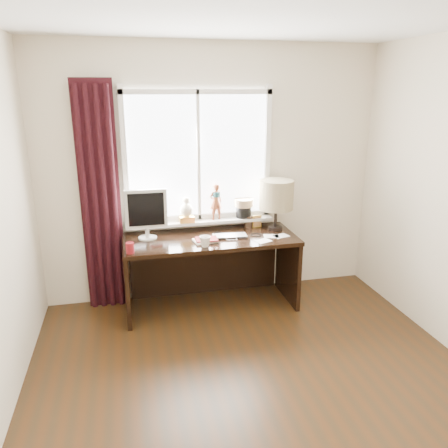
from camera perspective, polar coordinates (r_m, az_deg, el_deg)
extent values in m
cube|color=#302010|center=(3.32, 6.18, -23.31)|extent=(3.50, 4.00, 0.00)
cube|color=beige|center=(4.54, -1.52, 6.42)|extent=(3.50, 0.00, 2.60)
imported|color=silver|center=(4.30, 0.78, -1.58)|extent=(0.35, 0.24, 0.03)
imported|color=white|center=(4.05, -2.49, -2.24)|extent=(0.13, 0.13, 0.11)
cylinder|color=maroon|center=(3.98, -12.17, -3.07)|extent=(0.07, 0.07, 0.10)
cube|color=white|center=(4.46, -3.41, 8.82)|extent=(1.40, 0.02, 1.30)
cube|color=silver|center=(4.57, -3.22, 1.00)|extent=(1.50, 0.05, 0.05)
cube|color=silver|center=(4.39, -3.50, 16.87)|extent=(1.50, 0.05, 0.05)
cube|color=silver|center=(4.38, -12.85, 8.26)|extent=(0.05, 0.05, 1.40)
cube|color=silver|center=(4.61, 5.67, 9.05)|extent=(0.05, 0.05, 1.40)
cube|color=silver|center=(4.44, -3.35, 8.77)|extent=(0.03, 0.05, 1.30)
cube|color=silver|center=(4.54, -3.10, 0.35)|extent=(1.52, 0.18, 0.03)
cylinder|color=#40080B|center=(4.44, -8.95, 1.57)|extent=(0.13, 0.13, 0.23)
cube|color=gold|center=(4.47, -4.89, 0.66)|extent=(0.15, 0.12, 0.06)
sphere|color=beige|center=(4.44, -4.92, 1.83)|extent=(0.13, 0.13, 0.13)
sphere|color=beige|center=(4.42, -4.95, 3.08)|extent=(0.07, 0.07, 0.07)
imported|color=brown|center=(4.51, -1.03, 2.93)|extent=(0.15, 0.11, 0.38)
cylinder|color=#1E4C51|center=(4.48, -1.01, 3.92)|extent=(0.10, 0.10, 0.05)
cylinder|color=black|center=(4.61, 2.60, 1.61)|extent=(0.16, 0.16, 0.12)
cylinder|color=#8C6B4C|center=(4.59, 2.62, 2.82)|extent=(0.20, 0.20, 0.08)
cube|color=black|center=(4.42, -15.83, 3.14)|extent=(0.38, 0.05, 2.25)
cylinder|color=black|center=(4.40, -17.64, 2.59)|extent=(0.06, 0.06, 2.20)
cylinder|color=black|center=(4.39, -16.47, 2.67)|extent=(0.06, 0.06, 2.20)
cylinder|color=black|center=(4.39, -15.30, 2.75)|extent=(0.06, 0.06, 2.20)
cylinder|color=black|center=(4.38, -14.12, 2.83)|extent=(0.06, 0.06, 2.20)
cube|color=black|center=(4.32, -1.78, -2.00)|extent=(1.70, 0.70, 0.04)
cube|color=black|center=(4.38, -12.52, -7.39)|extent=(0.04, 0.64, 0.71)
cube|color=black|center=(4.67, 8.35, -5.57)|extent=(0.04, 0.64, 0.71)
cube|color=black|center=(4.76, -2.53, -4.96)|extent=(1.60, 0.03, 0.71)
cylinder|color=beige|center=(4.34, -9.94, -1.78)|extent=(0.18, 0.18, 0.01)
cylinder|color=beige|center=(4.32, -9.98, -1.06)|extent=(0.04, 0.04, 0.10)
cube|color=beige|center=(4.25, -10.15, 1.95)|extent=(0.40, 0.04, 0.38)
cube|color=black|center=(4.23, -10.13, 1.87)|extent=(0.34, 0.01, 0.32)
cube|color=beige|center=(4.19, -2.46, -2.17)|extent=(0.24, 0.19, 0.02)
cube|color=maroon|center=(4.18, -2.31, -2.00)|extent=(0.21, 0.16, 0.01)
cylinder|color=black|center=(4.61, 3.25, 0.31)|extent=(0.09, 0.09, 0.12)
cylinder|color=black|center=(4.60, 3.04, 0.93)|extent=(0.01, 0.01, 0.22)
cylinder|color=black|center=(4.60, 3.42, 0.71)|extent=(0.01, 0.01, 0.19)
cylinder|color=black|center=(4.61, 3.21, 1.13)|extent=(0.01, 0.01, 0.25)
cylinder|color=black|center=(4.62, 3.42, 0.66)|extent=(0.01, 0.01, 0.17)
cube|color=gold|center=(4.61, 4.31, 0.35)|extent=(0.10, 0.03, 0.13)
cube|color=#996633|center=(4.60, 4.35, 0.31)|extent=(0.08, 0.02, 0.10)
cylinder|color=black|center=(4.58, 6.70, -0.49)|extent=(0.14, 0.14, 0.03)
cylinder|color=black|center=(4.54, 6.76, 1.01)|extent=(0.03, 0.03, 0.22)
cylinder|color=tan|center=(4.49, 6.86, 3.83)|extent=(0.35, 0.35, 0.30)
cube|color=white|center=(4.38, 7.44, -1.55)|extent=(0.18, 0.15, 0.00)
cube|color=white|center=(4.36, 6.21, -1.59)|extent=(0.17, 0.14, 0.00)
cube|color=white|center=(4.22, 5.12, -2.22)|extent=(0.18, 0.16, 0.00)
torus|color=black|center=(4.36, 1.56, -1.45)|extent=(0.16, 0.16, 0.01)
torus|color=black|center=(4.38, 4.21, -1.41)|extent=(0.11, 0.11, 0.01)
torus|color=black|center=(4.40, -0.78, -1.28)|extent=(0.13, 0.13, 0.01)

